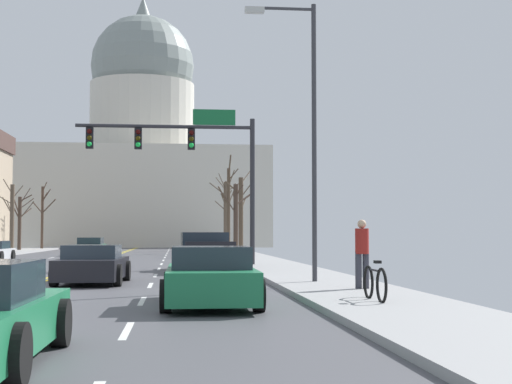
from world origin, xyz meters
name	(u,v)px	position (x,y,z in m)	size (l,w,h in m)	color
ground	(13,290)	(0.00, 0.00, 0.02)	(20.00, 180.00, 0.20)	#4B4B50
signal_gantry	(190,152)	(4.80, 13.21, 5.12)	(7.91, 0.41, 6.91)	#28282D
street_lamp_right	(305,117)	(7.94, 1.05, 4.87)	(2.09, 0.24, 8.05)	#333338
capitol_building	(142,162)	(0.00, 71.21, 10.07)	(29.22, 19.48, 30.18)	beige
pickup_truck_near_00	(205,253)	(5.40, 10.23, 0.71)	(2.45, 5.40, 1.56)	black
sedan_near_01	(93,265)	(1.73, 2.87, 0.55)	(2.09, 4.41, 1.17)	black
sedan_near_02	(210,278)	(4.96, -4.55, 0.58)	(2.04, 4.69, 1.24)	#1E7247
sedan_oncoming_01	(90,247)	(-1.64, 32.36, 0.58)	(2.03, 4.61, 1.24)	#1E7247
bare_tree_00	(241,213)	(8.86, 34.61, 3.02)	(1.97, 2.09, 6.05)	#4C3D2D
bare_tree_02	(225,214)	(8.50, 46.67, 3.24)	(2.05, 1.53, 6.65)	brown
bare_tree_03	(43,214)	(-8.10, 51.34, 3.29)	(1.90, 1.63, 6.07)	#423328
bare_tree_04	(236,217)	(8.12, 29.31, 2.57)	(2.07, 1.75, 4.61)	#423328
bare_tree_05	(12,217)	(-8.15, 38.40, 2.78)	(1.90, 2.07, 5.41)	brown
bare_tree_06	(229,205)	(8.26, 39.01, 3.72)	(1.82, 1.99, 7.48)	#4C3D2D
bare_tree_07	(20,221)	(-8.94, 45.39, 2.60)	(1.82, 2.38, 5.25)	#423328
pedestrian_00	(362,250)	(8.86, -1.93, 1.09)	(0.35, 0.34, 1.71)	#33333D
bicycle_parked	(375,283)	(8.33, -5.16, 0.49)	(0.12, 1.77, 0.85)	black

